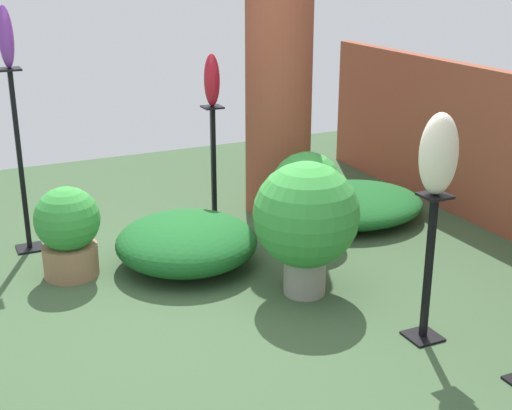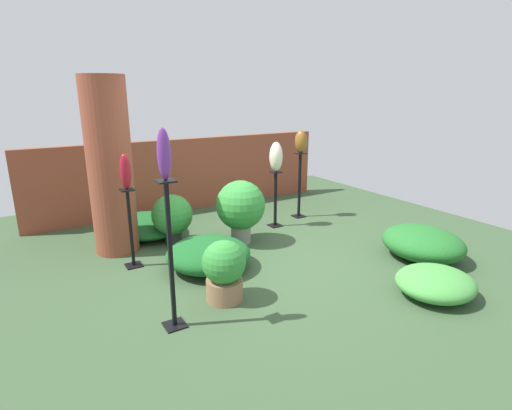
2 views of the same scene
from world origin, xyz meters
name	(u,v)px [view 1 (image 1 of 2)]	position (x,y,z in m)	size (l,w,h in m)	color
ground_plane	(206,313)	(0.00, 0.00, 0.00)	(8.00, 8.00, 0.00)	#385133
brick_pillar	(279,79)	(-1.62, 1.34, 1.18)	(0.58, 0.58, 2.37)	brown
pedestal_violet	(21,169)	(-1.60, -0.87, 0.66)	(0.20, 0.20, 1.42)	black
pedestal_ivory	(428,275)	(0.86, 1.08, 0.42)	(0.20, 0.20, 0.92)	black
pedestal_ruby	(214,170)	(-1.57, 0.70, 0.46)	(0.20, 0.20, 1.01)	black
art_vase_violet	(6,37)	(-1.60, -0.87, 1.65)	(0.12, 0.11, 0.45)	#6B2D8C
art_vase_ivory	(439,154)	(0.86, 1.08, 1.16)	(0.21, 0.22, 0.47)	beige
art_vase_ruby	(212,80)	(-1.57, 0.70, 1.23)	(0.13, 0.13, 0.43)	maroon
potted_plant_mid_left	(306,218)	(0.01, 0.72, 0.55)	(0.72, 0.72, 0.93)	gray
potted_plant_front_right	(307,190)	(-0.85, 1.22, 0.42)	(0.59, 0.59, 0.73)	#2D2D33
potted_plant_back_center	(68,230)	(-0.96, -0.67, 0.35)	(0.47, 0.47, 0.67)	#936B4C
foliage_bed_east	(187,242)	(-0.77, 0.15, 0.19)	(1.06, 1.05, 0.37)	#195923
foliage_bed_west	(353,204)	(-1.08, 1.81, 0.14)	(1.09, 1.28, 0.28)	#195923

